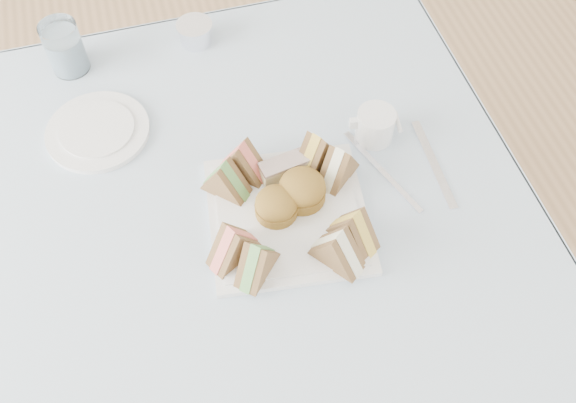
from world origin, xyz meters
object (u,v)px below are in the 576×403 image
object	(u,v)px
serving_plate	(288,216)
water_glass	(65,48)
creamer_jug	(375,126)
table	(248,303)

from	to	relation	value
serving_plate	water_glass	bearing A→B (deg)	132.01
serving_plate	creamer_jug	size ratio (longest dim) A/B	3.78
serving_plate	water_glass	xyz separation A→B (m)	(-0.32, 0.46, 0.05)
table	water_glass	distance (m)	0.65
water_glass	serving_plate	bearing A→B (deg)	-55.18
table	serving_plate	distance (m)	0.39
table	serving_plate	xyz separation A→B (m)	(0.08, -0.04, 0.38)
serving_plate	creamer_jug	world-z (taller)	creamer_jug
water_glass	table	bearing A→B (deg)	-60.53
table	creamer_jug	size ratio (longest dim) A/B	12.82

